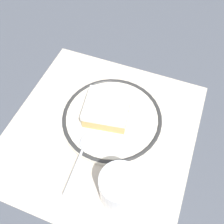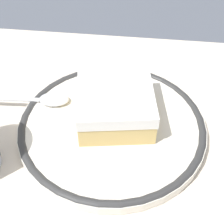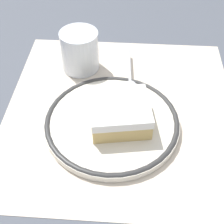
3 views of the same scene
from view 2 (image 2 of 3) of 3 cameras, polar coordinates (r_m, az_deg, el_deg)
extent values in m
plane|color=#4C515B|center=(0.43, -4.69, -1.55)|extent=(2.40, 2.40, 0.00)
cube|color=beige|center=(0.43, -4.69, -1.48)|extent=(0.42, 0.41, 0.00)
cylinder|color=silver|center=(0.41, 0.00, -2.58)|extent=(0.23, 0.23, 0.01)
torus|color=#333333|center=(0.41, 0.00, -2.27)|extent=(0.23, 0.23, 0.01)
cube|color=#DBB76B|center=(0.40, 0.55, 0.56)|extent=(0.10, 0.11, 0.03)
cube|color=white|center=(0.39, 0.57, 2.75)|extent=(0.10, 0.11, 0.01)
ellipsoid|color=silver|center=(0.44, -9.92, 2.16)|extent=(0.04, 0.03, 0.01)
cylinder|color=silver|center=(0.46, -18.50, 2.21)|extent=(0.10, 0.01, 0.01)
camera|label=1|loc=(0.41, -88.49, 42.35)|focal=40.78mm
camera|label=3|loc=(0.47, 74.06, 34.08)|focal=52.15mm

